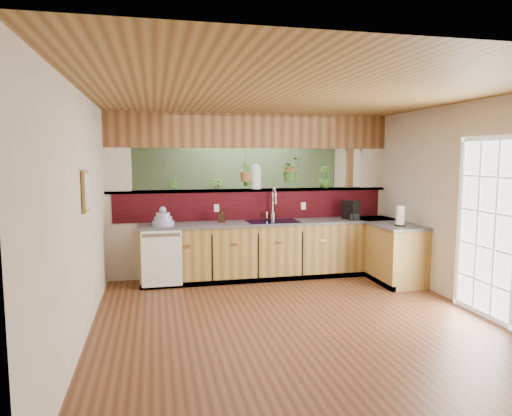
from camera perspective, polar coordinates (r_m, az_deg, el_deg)
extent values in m
cube|color=#59311B|center=(6.41, 2.10, -10.94)|extent=(4.60, 7.00, 0.01)
cube|color=brown|center=(6.16, 2.20, 12.82)|extent=(4.60, 7.00, 0.01)
cube|color=beige|center=(9.57, -3.19, 2.74)|extent=(4.60, 0.02, 2.60)
cube|color=beige|center=(2.94, 19.84, -6.02)|extent=(4.60, 0.02, 2.60)
cube|color=beige|center=(6.00, -19.63, 0.17)|extent=(0.02, 7.00, 2.60)
cube|color=beige|center=(7.09, 20.43, 1.06)|extent=(0.02, 7.00, 2.60)
cube|color=beige|center=(7.54, -0.49, -3.03)|extent=(4.60, 0.15, 1.35)
cube|color=#38070C|center=(7.39, -0.35, 0.30)|extent=(4.40, 0.02, 0.45)
cube|color=brown|center=(7.45, -0.49, 2.24)|extent=(4.60, 0.21, 0.04)
cube|color=brown|center=(7.44, -0.50, 9.59)|extent=(4.60, 0.15, 0.55)
cube|color=beige|center=(7.29, -16.90, 4.47)|extent=(0.40, 0.15, 0.70)
cube|color=beige|center=(8.14, 14.17, 4.73)|extent=(0.40, 0.15, 0.70)
cube|color=brown|center=(7.99, 11.53, 1.89)|extent=(0.10, 0.10, 2.60)
cube|color=brown|center=(7.45, -0.49, 2.24)|extent=(4.60, 0.21, 0.04)
cube|color=brown|center=(7.44, -0.50, 9.59)|extent=(4.60, 0.15, 0.55)
cube|color=#59744F|center=(9.55, -3.17, 2.73)|extent=(4.55, 0.02, 2.55)
cube|color=olive|center=(7.28, 2.07, -5.34)|extent=(4.10, 0.60, 0.86)
cube|color=#4B4B50|center=(7.20, 2.09, -1.83)|extent=(4.14, 0.64, 0.04)
cube|color=olive|center=(7.52, 16.01, -5.21)|extent=(0.60, 1.48, 0.86)
cube|color=#4B4B50|center=(7.44, 16.12, -1.81)|extent=(0.64, 1.52, 0.04)
cube|color=olive|center=(7.90, 14.49, -4.61)|extent=(0.60, 0.60, 0.86)
cube|color=#4B4B50|center=(7.83, 14.58, -1.37)|extent=(0.64, 0.64, 0.04)
cube|color=black|center=(7.12, 2.61, -8.85)|extent=(4.10, 0.06, 0.08)
cube|color=black|center=(7.48, 14.08, -8.27)|extent=(0.06, 1.48, 0.08)
cube|color=white|center=(6.74, -11.69, -6.25)|extent=(0.58, 0.02, 0.82)
cube|color=#B7B7B2|center=(6.66, -11.76, -3.34)|extent=(0.54, 0.01, 0.05)
cube|color=black|center=(7.20, 2.09, -1.79)|extent=(0.82, 0.50, 0.03)
cube|color=black|center=(7.17, 0.61, -2.51)|extent=(0.34, 0.40, 0.16)
cube|color=black|center=(7.26, 3.53, -2.41)|extent=(0.34, 0.40, 0.16)
cube|color=white|center=(6.06, 26.79, -2.47)|extent=(0.06, 1.02, 2.16)
cube|color=olive|center=(5.18, -20.53, 1.99)|extent=(0.03, 0.35, 0.45)
cube|color=silver|center=(5.18, -20.37, 1.99)|extent=(0.01, 0.27, 0.37)
cylinder|color=#B7B7B2|center=(7.40, 2.10, -1.02)|extent=(0.08, 0.08, 0.11)
cylinder|color=#B7B7B2|center=(7.37, 2.10, 0.52)|extent=(0.03, 0.03, 0.31)
torus|color=#B7B7B2|center=(7.28, 2.26, 1.68)|extent=(0.23, 0.08, 0.23)
cylinder|color=#B7B7B2|center=(7.19, 2.46, 1.00)|extent=(0.03, 0.03, 0.13)
cylinder|color=#B7B7B2|center=(7.37, 1.34, -0.87)|extent=(0.03, 0.03, 0.11)
cylinder|color=#909ABA|center=(6.88, -11.53, -1.88)|extent=(0.33, 0.33, 0.07)
cylinder|color=#909ABA|center=(6.87, -11.54, -1.33)|extent=(0.27, 0.27, 0.06)
cylinder|color=#909ABA|center=(6.86, -11.55, -0.83)|extent=(0.20, 0.20, 0.06)
sphere|color=#909ABA|center=(6.85, -11.57, -0.23)|extent=(0.10, 0.10, 0.10)
imported|color=#352413|center=(7.09, -4.29, -0.98)|extent=(0.12, 0.12, 0.21)
cube|color=black|center=(7.57, 11.80, -0.24)|extent=(0.16, 0.26, 0.31)
cube|color=black|center=(7.50, 12.07, -1.10)|extent=(0.14, 0.10, 0.10)
cylinder|color=silver|center=(7.52, 11.98, -0.76)|extent=(0.08, 0.08, 0.08)
cylinder|color=black|center=(7.05, 17.55, -2.05)|extent=(0.15, 0.15, 0.02)
cylinder|color=#B7B7B2|center=(7.03, 17.59, -0.85)|extent=(0.02, 0.02, 0.32)
cylinder|color=white|center=(7.03, 17.59, -0.85)|extent=(0.12, 0.12, 0.28)
cylinder|color=silver|center=(7.46, -0.04, 3.56)|extent=(0.18, 0.18, 0.30)
sphere|color=silver|center=(7.45, -0.04, 4.88)|extent=(0.16, 0.16, 0.16)
imported|color=#386924|center=(7.80, 8.62, 3.89)|extent=(0.27, 0.27, 0.38)
cylinder|color=brown|center=(7.41, -1.26, 5.94)|extent=(0.01, 0.01, 0.40)
cylinder|color=brown|center=(7.42, -1.25, 3.94)|extent=(0.18, 0.18, 0.15)
imported|color=#386924|center=(7.41, -1.26, 5.73)|extent=(0.24, 0.20, 0.38)
cylinder|color=brown|center=(7.59, 4.32, 6.20)|extent=(0.01, 0.01, 0.33)
cylinder|color=brown|center=(7.60, 4.30, 4.50)|extent=(0.19, 0.19, 0.16)
imported|color=#386924|center=(7.59, 4.32, 6.31)|extent=(0.45, 0.42, 0.40)
cube|color=black|center=(9.32, -6.97, -2.34)|extent=(1.59, 0.80, 1.03)
imported|color=#386924|center=(9.20, -10.16, 2.09)|extent=(0.25, 0.18, 0.44)
imported|color=#386924|center=(9.28, -4.84, 2.31)|extent=(0.32, 0.32, 0.47)
imported|color=#386924|center=(8.91, 6.50, -3.76)|extent=(0.71, 0.65, 0.69)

